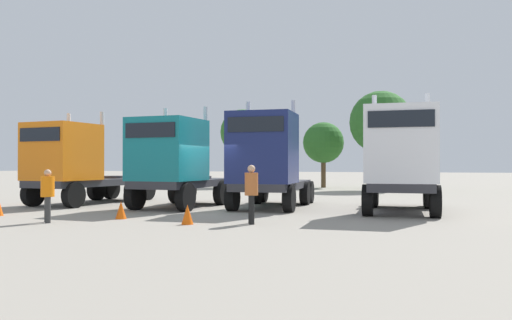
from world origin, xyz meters
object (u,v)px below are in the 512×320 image
visitor_in_hivis (48,192)px  semi_truck_orange (74,163)px  semi_truck_white (401,159)px  traffic_cone_far (121,210)px  traffic_cone_mid (187,215)px  semi_truck_teal (174,161)px  semi_truck_navy (267,160)px  visitor_with_camera (251,190)px

visitor_in_hivis → semi_truck_orange: bearing=76.1°
semi_truck_orange → semi_truck_white: 13.74m
traffic_cone_far → traffic_cone_mid: bearing=-14.6°
semi_truck_teal → semi_truck_white: (8.79, 0.45, 0.06)m
semi_truck_white → traffic_cone_mid: 8.07m
semi_truck_navy → traffic_cone_mid: size_ratio=10.41×
semi_truck_teal → visitor_in_hivis: bearing=-11.5°
traffic_cone_mid → visitor_in_hivis: bearing=-168.2°
semi_truck_orange → semi_truck_white: bearing=96.0°
visitor_in_hivis → visitor_with_camera: visitor_with_camera is taller
semi_truck_teal → visitor_in_hivis: size_ratio=3.58×
semi_truck_teal → traffic_cone_far: bearing=4.6°
traffic_cone_mid → traffic_cone_far: 2.81m
semi_truck_navy → semi_truck_teal: bearing=-82.0°
semi_truck_white → traffic_cone_far: 9.88m
visitor_with_camera → traffic_cone_far: visitor_with_camera is taller
semi_truck_teal → traffic_cone_mid: size_ratio=9.95×
semi_truck_orange → semi_truck_navy: 8.65m
visitor_with_camera → traffic_cone_mid: bearing=178.9°
semi_truck_teal → semi_truck_orange: bearing=-89.9°
semi_truck_navy → traffic_cone_mid: bearing=-11.1°
visitor_in_hivis → traffic_cone_far: bearing=0.5°
semi_truck_white → visitor_with_camera: (-4.12, -4.56, -0.95)m
semi_truck_teal → traffic_cone_far: 4.42m
traffic_cone_far → semi_truck_white: bearing=27.9°
visitor_in_hivis → visitor_with_camera: size_ratio=0.92×
semi_truck_navy → visitor_with_camera: bearing=8.3°
semi_truck_orange → semi_truck_teal: (4.95, -0.16, 0.07)m
traffic_cone_mid → traffic_cone_far: traffic_cone_mid is taller
visitor_with_camera → visitor_in_hivis: bearing=172.0°
traffic_cone_far → semi_truck_orange: bearing=140.3°
visitor_with_camera → traffic_cone_mid: (-1.76, -0.70, -0.73)m
semi_truck_orange → semi_truck_white: (13.74, 0.29, 0.13)m
semi_truck_white → traffic_cone_far: bearing=-64.3°
semi_truck_teal → semi_truck_navy: (3.69, 0.72, 0.02)m
semi_truck_teal → traffic_cone_mid: (2.91, -4.82, -1.62)m
semi_truck_orange → semi_truck_teal: semi_truck_teal is taller
traffic_cone_far → semi_truck_teal: bearing=92.6°
visitor_with_camera → traffic_cone_mid: size_ratio=3.02×
visitor_with_camera → traffic_cone_mid: 2.03m
semi_truck_white → visitor_in_hivis: semi_truck_white is taller
semi_truck_white → visitor_in_hivis: bearing=-61.0°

